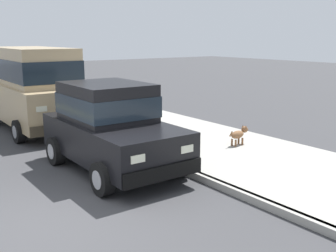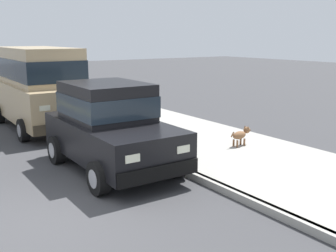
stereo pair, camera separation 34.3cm
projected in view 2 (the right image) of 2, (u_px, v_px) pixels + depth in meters
name	position (u px, v px, depth m)	size (l,w,h in m)	color
ground_plane	(39.00, 220.00, 6.47)	(80.00, 80.00, 0.00)	#38383A
curb	(198.00, 177.00, 8.21)	(0.16, 64.00, 0.14)	gray
sidewalk	(261.00, 162.00, 9.20)	(3.60, 64.00, 0.14)	#99968E
car_black_hatchback	(110.00, 125.00, 8.77)	(1.98, 3.81, 1.88)	black
car_tan_van	(39.00, 84.00, 12.72)	(2.17, 4.92, 2.52)	tan
dog_brown	(241.00, 134.00, 10.28)	(0.76, 0.25, 0.49)	brown
fire_hydrant	(108.00, 116.00, 12.39)	(0.34, 0.24, 0.72)	red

